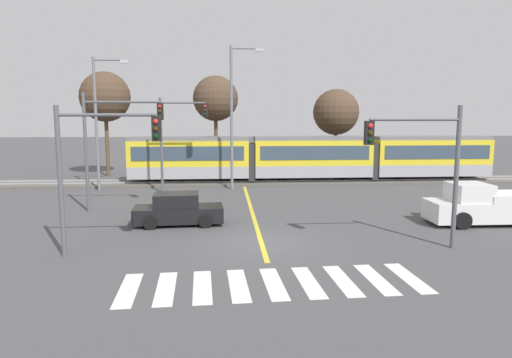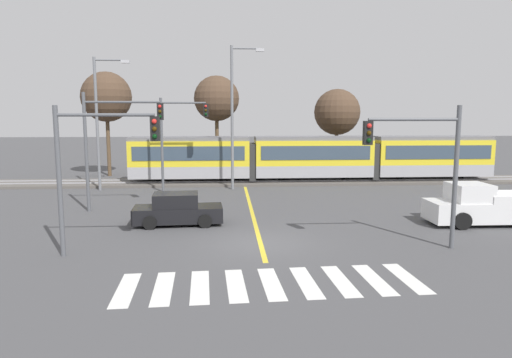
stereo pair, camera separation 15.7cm
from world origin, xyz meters
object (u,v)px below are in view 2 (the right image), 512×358
(bare_tree_west, at_px, (217,99))
(pickup_truck, at_px, (482,207))
(sedan_crossing, at_px, (178,210))
(bare_tree_far_west, at_px, (106,97))
(traffic_light_near_right, at_px, (423,156))
(traffic_light_near_left, at_px, (95,156))
(traffic_light_far_left, at_px, (177,130))
(traffic_light_mid_left, at_px, (112,134))
(bare_tree_east, at_px, (337,112))
(street_lamp_centre, at_px, (235,110))
(street_lamp_west, at_px, (100,116))
(light_rail_tram, at_px, (313,156))

(bare_tree_west, bearing_deg, pickup_truck, -55.57)
(sedan_crossing, distance_m, bare_tree_far_west, 21.00)
(traffic_light_near_right, relative_size, traffic_light_near_left, 1.00)
(traffic_light_far_left, bearing_deg, bare_tree_far_west, 127.56)
(traffic_light_mid_left, bearing_deg, traffic_light_near_right, -30.84)
(bare_tree_west, distance_m, bare_tree_east, 10.94)
(traffic_light_far_left, relative_size, street_lamp_centre, 0.64)
(traffic_light_near_right, distance_m, street_lamp_west, 22.38)
(traffic_light_far_left, height_order, traffic_light_near_left, traffic_light_far_left)
(traffic_light_near_right, xyz_separation_m, traffic_light_near_left, (-12.26, -0.05, 0.07))
(light_rail_tram, bearing_deg, bare_tree_far_west, 163.38)
(sedan_crossing, xyz_separation_m, traffic_light_far_left, (-0.98, 9.63, 3.51))
(street_lamp_west, bearing_deg, traffic_light_far_left, -11.02)
(sedan_crossing, height_order, street_lamp_centre, street_lamp_centre)
(bare_tree_east, bearing_deg, traffic_light_far_left, -143.87)
(pickup_truck, relative_size, bare_tree_far_west, 0.61)
(pickup_truck, height_order, traffic_light_mid_left, traffic_light_mid_left)
(bare_tree_east, bearing_deg, bare_tree_far_west, -177.62)
(bare_tree_west, relative_size, bare_tree_east, 1.13)
(traffic_light_mid_left, height_order, traffic_light_near_right, traffic_light_mid_left)
(street_lamp_centre, bearing_deg, bare_tree_west, 100.72)
(traffic_light_near_left, bearing_deg, light_rail_tram, 57.86)
(sedan_crossing, relative_size, street_lamp_centre, 0.43)
(sedan_crossing, distance_m, traffic_light_far_left, 10.30)
(traffic_light_near_left, bearing_deg, traffic_light_far_left, 84.31)
(traffic_light_near_left, bearing_deg, pickup_truck, 12.85)
(street_lamp_west, distance_m, bare_tree_east, 20.59)
(traffic_light_near_left, distance_m, street_lamp_centre, 16.39)
(pickup_truck, height_order, bare_tree_west, bare_tree_west)
(traffic_light_near_right, relative_size, bare_tree_west, 0.65)
(street_lamp_west, height_order, street_lamp_centre, street_lamp_centre)
(sedan_crossing, height_order, traffic_light_near_left, traffic_light_near_left)
(traffic_light_near_right, height_order, bare_tree_west, bare_tree_west)
(light_rail_tram, distance_m, traffic_light_near_right, 18.31)
(sedan_crossing, relative_size, traffic_light_mid_left, 0.67)
(street_lamp_west, distance_m, bare_tree_far_west, 8.15)
(traffic_light_near_left, height_order, bare_tree_east, bare_tree_east)
(traffic_light_mid_left, bearing_deg, bare_tree_east, 44.70)
(traffic_light_mid_left, bearing_deg, sedan_crossing, -41.93)
(pickup_truck, bearing_deg, traffic_light_near_left, -167.15)
(traffic_light_mid_left, bearing_deg, pickup_truck, -13.24)
(traffic_light_far_left, xyz_separation_m, bare_tree_far_west, (-6.84, 8.89, 2.56))
(pickup_truck, xyz_separation_m, bare_tree_west, (-13.00, 18.96, 5.79))
(light_rail_tram, relative_size, traffic_light_mid_left, 4.36)
(light_rail_tram, height_order, bare_tree_far_west, bare_tree_far_west)
(traffic_light_near_right, bearing_deg, bare_tree_east, 84.05)
(traffic_light_mid_left, bearing_deg, street_lamp_centre, 46.81)
(street_lamp_centre, distance_m, bare_tree_far_west, 13.44)
(street_lamp_west, relative_size, street_lamp_centre, 0.92)
(traffic_light_near_left, xyz_separation_m, street_lamp_west, (-3.90, 15.46, 1.47))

